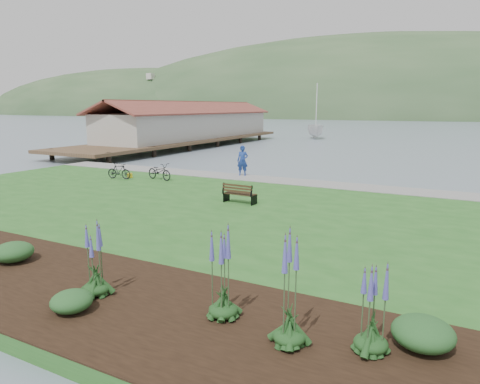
{
  "coord_description": "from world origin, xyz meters",
  "views": [
    {
      "loc": [
        9.87,
        -16.61,
        4.77
      ],
      "look_at": [
        1.85,
        -1.26,
        1.3
      ],
      "focal_mm": 32.0,
      "sensor_mm": 36.0,
      "label": 1
    }
  ],
  "objects_px": {
    "park_bench": "(239,193)",
    "person": "(243,158)",
    "sailboat": "(315,139)",
    "bicycle_a": "(159,171)"
  },
  "relations": [
    {
      "from": "park_bench",
      "to": "person",
      "type": "relative_size",
      "value": 0.68
    },
    {
      "from": "park_bench",
      "to": "bicycle_a",
      "type": "relative_size",
      "value": 0.79
    },
    {
      "from": "park_bench",
      "to": "sailboat",
      "type": "bearing_deg",
      "value": 105.59
    },
    {
      "from": "park_bench",
      "to": "sailboat",
      "type": "relative_size",
      "value": 0.06
    },
    {
      "from": "person",
      "to": "sailboat",
      "type": "xyz_separation_m",
      "value": [
        -7.53,
        38.69,
        -1.54
      ]
    },
    {
      "from": "park_bench",
      "to": "bicycle_a",
      "type": "xyz_separation_m",
      "value": [
        -7.26,
        3.45,
        0.04
      ]
    },
    {
      "from": "person",
      "to": "bicycle_a",
      "type": "relative_size",
      "value": 1.16
    },
    {
      "from": "sailboat",
      "to": "park_bench",
      "type": "bearing_deg",
      "value": -100.83
    },
    {
      "from": "person",
      "to": "sailboat",
      "type": "bearing_deg",
      "value": 88.42
    },
    {
      "from": "person",
      "to": "bicycle_a",
      "type": "height_order",
      "value": "person"
    }
  ]
}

